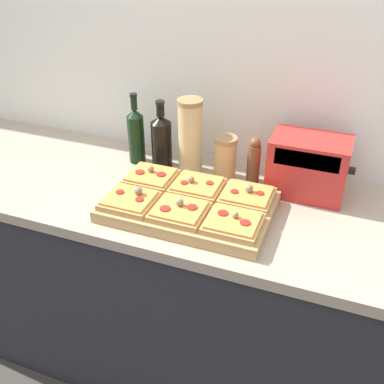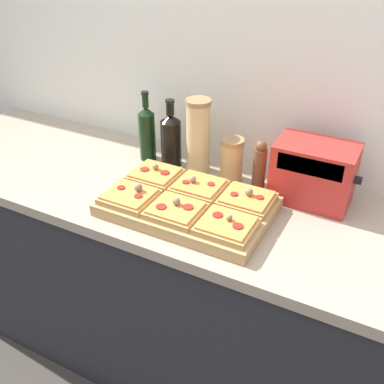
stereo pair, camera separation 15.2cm
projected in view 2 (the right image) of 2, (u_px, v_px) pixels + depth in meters
wall_back at (263, 76)px, 1.65m from camera, size 6.00×0.06×2.50m
kitchen_counter at (216, 295)px, 1.81m from camera, size 2.63×0.67×0.90m
cutting_board at (188, 206)px, 1.52m from camera, size 0.55×0.35×0.04m
pizza_slice_back_left at (155, 175)px, 1.63m from camera, size 0.17×0.16×0.05m
pizza_slice_back_center at (199, 186)px, 1.56m from camera, size 0.17×0.16×0.05m
pizza_slice_back_right at (247, 199)px, 1.49m from camera, size 0.17×0.16×0.05m
pizza_slice_front_left at (130, 196)px, 1.51m from camera, size 0.17×0.16×0.06m
pizza_slice_front_center at (176, 210)px, 1.44m from camera, size 0.17×0.16×0.05m
pizza_slice_front_right at (227, 225)px, 1.37m from camera, size 0.17×0.16×0.05m
olive_oil_bottle at (147, 132)px, 1.80m from camera, size 0.07×0.07×0.29m
wine_bottle at (171, 139)px, 1.76m from camera, size 0.08×0.08×0.27m
grain_jar_tall at (198, 137)px, 1.69m from camera, size 0.09×0.09×0.29m
grain_jar_short at (232, 160)px, 1.67m from camera, size 0.09×0.09×0.17m
pepper_mill at (260, 165)px, 1.62m from camera, size 0.05×0.05×0.18m
toaster_oven at (314, 173)px, 1.53m from camera, size 0.29×0.17×0.21m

